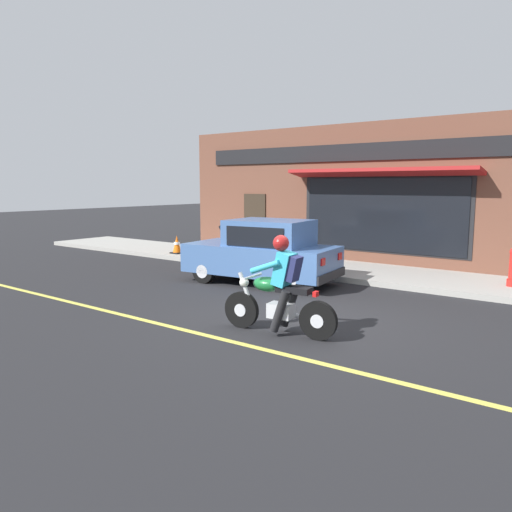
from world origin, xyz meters
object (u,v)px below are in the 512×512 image
object	(u,v)px
motorcycle_with_rider	(280,293)
traffic_cone	(177,245)
car_hatchback	(263,252)
trash_bin	(273,243)

from	to	relation	value
motorcycle_with_rider	traffic_cone	size ratio (longest dim) A/B	3.36
motorcycle_with_rider	car_hatchback	world-z (taller)	motorcycle_with_rider
car_hatchback	motorcycle_with_rider	bearing A→B (deg)	-140.11
car_hatchback	traffic_cone	xyz separation A→B (m)	(1.79, 4.87, -0.33)
motorcycle_with_rider	car_hatchback	size ratio (longest dim) A/B	0.51
motorcycle_with_rider	trash_bin	bearing A→B (deg)	35.88
car_hatchback	trash_bin	world-z (taller)	car_hatchback
car_hatchback	traffic_cone	bearing A→B (deg)	69.80
car_hatchback	traffic_cone	distance (m)	5.20
car_hatchback	trash_bin	xyz separation A→B (m)	(2.60, 1.52, -0.13)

